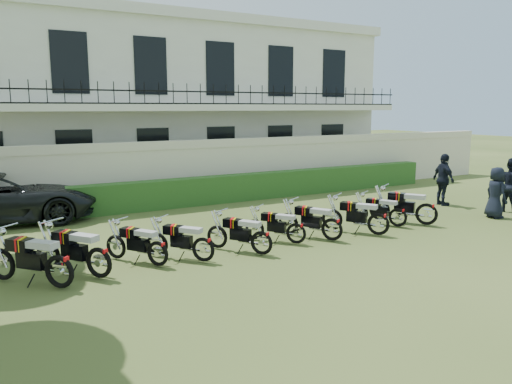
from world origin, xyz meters
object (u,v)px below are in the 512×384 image
Objects in this scene: motorcycle_1 at (99,255)px; officer_4 at (511,185)px; motorcycle_4 at (262,237)px; motorcycle_9 at (427,209)px; motorcycle_0 at (59,263)px; officer_5 at (444,180)px; motorcycle_6 at (332,224)px; officer_3 at (496,193)px; motorcycle_7 at (379,219)px; motorcycle_8 at (398,213)px; motorcycle_2 at (158,247)px; motorcycle_5 at (296,228)px; motorcycle_3 at (203,244)px.

officer_4 reaches higher than motorcycle_1.
officer_4 is (9.88, 0.25, 0.46)m from motorcycle_4.
motorcycle_9 is (5.83, 0.20, 0.06)m from motorcycle_4.
officer_5 is at bearing -32.04° from motorcycle_0.
officer_3 is at bearing -32.32° from motorcycle_6.
motorcycle_7 is 1.05× the size of motorcycle_8.
motorcycle_0 is at bearing 147.25° from motorcycle_4.
motorcycle_9 is at bearing -36.36° from motorcycle_1.
officer_3 reaches higher than motorcycle_6.
motorcycle_2 is 7.37m from motorcycle_8.
motorcycle_0 is 5.83m from motorcycle_5.
officer_5 reaches higher than motorcycle_1.
motorcycle_9 is at bearing -30.87° from motorcycle_4.
officer_5 is at bearing -19.09° from motorcycle_4.
officer_5 reaches higher than motorcycle_7.
motorcycle_6 reaches higher than motorcycle_3.
officer_4 is at bearing -29.64° from motorcycle_8.
motorcycle_5 is (5.02, 0.19, -0.09)m from motorcycle_1.
motorcycle_3 is 10.48m from officer_5.
motorcycle_1 is 12.36m from officer_3.
motorcycle_3 is at bearing 89.13° from officer_4.
motorcycle_8 is 0.97× the size of officer_3.
officer_3 is 0.89× the size of officer_4.
motorcycle_7 is at bearing -41.11° from motorcycle_0.
officer_4 reaches higher than motorcycle_9.
motorcycle_4 is 9.90m from officer_4.
motorcycle_3 is at bearing -44.62° from motorcycle_2.
officer_4 is (11.31, 0.06, 0.47)m from motorcycle_3.
motorcycle_9 is 2.82m from officer_3.
officer_4 is at bearing -60.52° from officer_3.
officer_3 reaches higher than motorcycle_9.
motorcycle_0 is 3.12m from motorcycle_3.
motorcycle_8 is 3.74m from officer_3.
motorcycle_7 is 4.89m from officer_3.
motorcycle_0 is 13.16m from officer_3.
motorcycle_0 is 0.83m from motorcycle_1.
motorcycle_2 is 0.91× the size of motorcycle_6.
motorcycle_5 is (2.70, 0.22, -0.02)m from motorcycle_3.
officer_4 is (13.63, 0.03, 0.40)m from motorcycle_1.
officer_5 is at bearing 7.95° from officer_3.
motorcycle_3 is (1.01, -0.21, 0.00)m from motorcycle_2.
motorcycle_4 is (2.43, -0.40, 0.01)m from motorcycle_2.
motorcycle_5 is 7.79m from officer_5.
motorcycle_9 is at bearing -29.61° from motorcycle_6.
officer_5 is at bearing -27.46° from motorcycle_1.
motorcycle_2 is at bearing 146.79° from motorcycle_9.
motorcycle_9 reaches higher than motorcycle_4.
motorcycle_5 is 0.85× the size of officer_3.
motorcycle_3 is at bearing 139.53° from motorcycle_4.
motorcycle_1 reaches higher than motorcycle_8.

